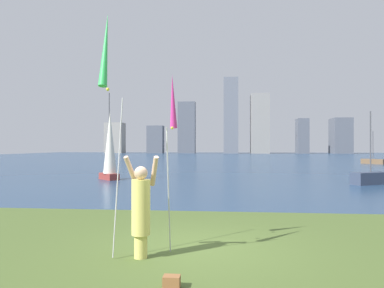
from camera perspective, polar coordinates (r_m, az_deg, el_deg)
ground at (r=58.86m, az=4.94°, el=-2.53°), size 120.00×138.00×0.12m
person at (r=7.40m, az=-7.92°, el=-9.74°), size 0.74×0.54×2.01m
kite_flag_left at (r=7.08m, az=-13.21°, el=13.11°), size 0.16×1.34×4.64m
kite_flag_right at (r=7.97m, az=-3.01°, el=5.96°), size 0.16×1.03×3.73m
bag at (r=6.09m, az=-3.18°, el=-20.54°), size 0.26×0.19×0.18m
sailboat_0 at (r=23.51m, az=25.96°, el=-4.73°), size 2.49×1.86×4.21m
sailboat_1 at (r=50.41m, az=26.26°, el=-2.40°), size 2.25×2.72×4.05m
sailboat_4 at (r=24.67m, az=-12.63°, el=-0.49°), size 1.70×1.76×5.71m
skyline_tower_0 at (r=119.74m, az=-11.86°, el=0.93°), size 5.63×5.04×9.63m
skyline_tower_1 at (r=113.96m, az=-5.69°, el=0.70°), size 4.94×3.49×8.49m
skyline_tower_2 at (r=112.18m, az=-0.82°, el=2.55°), size 5.23×3.08×15.67m
skyline_tower_3 at (r=113.15m, az=6.05°, el=4.35°), size 4.34×6.33×22.85m
skyline_tower_4 at (r=112.64m, az=10.45°, el=3.07°), size 5.27×7.81×17.73m
skyline_tower_5 at (r=113.83m, az=16.72°, el=1.18°), size 3.25×4.87×10.34m
skyline_tower_6 at (r=117.94m, az=22.06°, el=1.18°), size 5.27×6.94×10.50m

